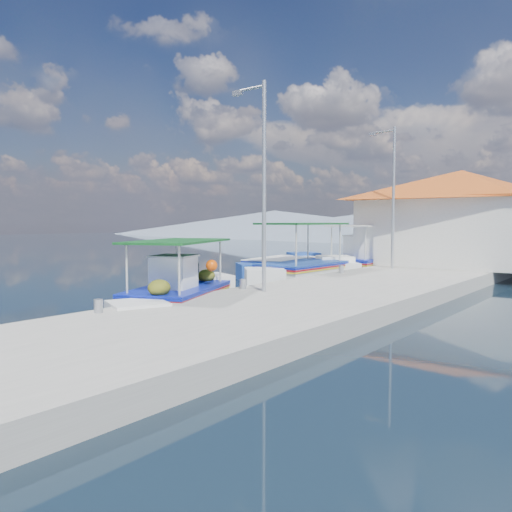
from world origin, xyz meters
The scene contains 10 objects.
ground centered at (0.00, 0.00, 0.00)m, with size 160.00×160.00×0.00m, color black.
quay centered at (5.90, 6.00, 0.25)m, with size 5.00×44.00×0.50m, color #A19E96.
bollards centered at (3.80, 5.25, 0.65)m, with size 0.20×17.20×0.30m.
main_caique centered at (2.71, 0.47, 0.42)m, with size 3.61×6.16×2.20m.
caique_green_canopy centered at (1.71, 8.50, 0.41)m, with size 2.31×7.29×2.73m.
caique_blue_hull centered at (-0.32, 9.74, 0.32)m, with size 2.53×6.71×1.20m.
caique_far centered at (2.05, 13.24, 0.48)m, with size 2.59×7.37×2.59m.
harbor_building centered at (6.20, 15.00, 2.78)m, with size 10.49×10.49×4.40m.
lamp_post_near centered at (4.51, 2.00, 3.85)m, with size 1.21×0.14×6.00m.
lamp_post_far centered at (4.51, 11.00, 3.85)m, with size 1.21×0.14×6.00m.
Camera 1 is at (13.49, -9.49, 2.54)m, focal length 35.40 mm.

